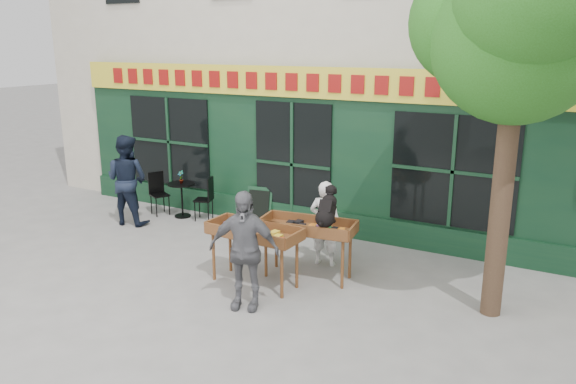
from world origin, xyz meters
name	(u,v)px	position (x,y,z in m)	size (l,w,h in m)	color
ground	(229,264)	(0.00, 0.00, 0.00)	(80.00, 80.00, 0.00)	slate
street_tree	(524,12)	(4.34, 0.36, 4.11)	(3.05, 2.90, 5.60)	#382619
book_cart_center	(308,230)	(1.44, 0.18, 0.82)	(1.57, 0.80, 0.99)	brown
dog	(327,206)	(1.79, 0.13, 1.29)	(0.34, 0.60, 0.60)	black
woman	(325,223)	(1.44, 0.83, 0.75)	(0.54, 0.36, 1.49)	silver
book_cart_right	(254,235)	(0.82, -0.46, 0.82)	(1.53, 0.69, 0.99)	brown
man_right	(244,250)	(1.12, -1.21, 0.88)	(1.03, 0.43, 1.75)	#56565B
bistro_table	(182,193)	(-2.49, 1.80, 0.54)	(0.60, 0.60, 0.76)	black
bistro_chair_left	(158,190)	(-3.12, 1.74, 0.56)	(0.49, 0.48, 0.95)	black
bistro_chair_right	(207,195)	(-1.86, 1.88, 0.56)	(0.46, 0.46, 0.95)	black
potted_plant	(181,177)	(-2.49, 1.80, 0.91)	(0.15, 0.10, 0.29)	gray
man_left	(127,180)	(-3.19, 0.90, 0.95)	(0.93, 0.72, 1.91)	black
chalkboard	(259,206)	(-0.74, 2.19, 0.40)	(0.58, 0.28, 0.79)	black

